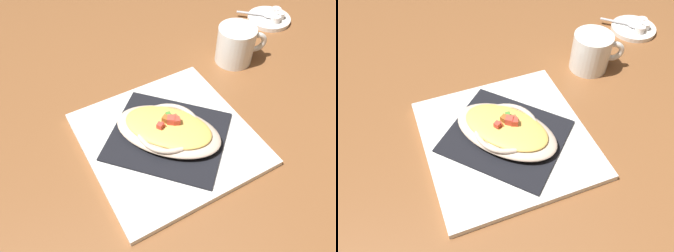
# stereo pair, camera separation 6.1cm
# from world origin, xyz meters

# --- Properties ---
(ground_plane) EXTENTS (2.60, 2.60, 0.00)m
(ground_plane) POSITION_xyz_m (0.00, 0.00, 0.00)
(ground_plane) COLOR brown
(square_plate) EXTENTS (0.30, 0.30, 0.01)m
(square_plate) POSITION_xyz_m (0.00, 0.00, 0.01)
(square_plate) COLOR white
(square_plate) RESTS_ON ground_plane
(folded_napkin) EXTENTS (0.27, 0.27, 0.00)m
(folded_napkin) POSITION_xyz_m (0.00, 0.00, 0.01)
(folded_napkin) COLOR black
(folded_napkin) RESTS_ON square_plate
(gratin_dish) EXTENTS (0.22, 0.21, 0.05)m
(gratin_dish) POSITION_xyz_m (0.00, 0.00, 0.03)
(gratin_dish) COLOR beige
(gratin_dish) RESTS_ON folded_napkin
(coffee_mug) EXTENTS (0.08, 0.11, 0.08)m
(coffee_mug) POSITION_xyz_m (-0.13, 0.25, 0.04)
(coffee_mug) COLOR white
(coffee_mug) RESTS_ON ground_plane
(creamer_saucer) EXTENTS (0.11, 0.11, 0.01)m
(creamer_saucer) POSITION_xyz_m (-0.21, 0.43, 0.01)
(creamer_saucer) COLOR white
(creamer_saucer) RESTS_ON ground_plane
(spoon) EXTENTS (0.08, 0.08, 0.01)m
(spoon) POSITION_xyz_m (-0.21, 0.43, 0.02)
(spoon) COLOR silver
(spoon) RESTS_ON creamer_saucer
(creamer_cup_0) EXTENTS (0.02, 0.02, 0.02)m
(creamer_cup_0) POSITION_xyz_m (-0.18, 0.43, 0.02)
(creamer_cup_0) COLOR white
(creamer_cup_0) RESTS_ON creamer_saucer
(creamer_cup_1) EXTENTS (0.02, 0.02, 0.02)m
(creamer_cup_1) POSITION_xyz_m (-0.19, 0.45, 0.02)
(creamer_cup_1) COLOR white
(creamer_cup_1) RESTS_ON creamer_saucer
(creamer_cup_2) EXTENTS (0.02, 0.02, 0.02)m
(creamer_cup_2) POSITION_xyz_m (-0.21, 0.46, 0.02)
(creamer_cup_2) COLOR white
(creamer_cup_2) RESTS_ON creamer_saucer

